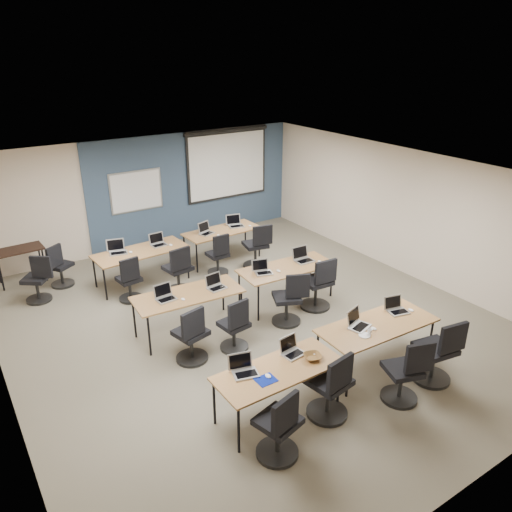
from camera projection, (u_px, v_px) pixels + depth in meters
floor at (248, 321)px, 9.11m from camera, size 8.00×9.00×0.02m
ceiling at (247, 176)px, 8.05m from camera, size 8.00×9.00×0.02m
wall_back at (147, 193)px, 12.03m from camera, size 8.00×0.04×2.70m
wall_front at (483, 393)px, 5.13m from camera, size 8.00×0.04×2.70m
wall_right at (406, 213)px, 10.61m from camera, size 0.04×9.00×2.70m
blue_accent_panel at (194, 185)px, 12.64m from camera, size 5.50×0.04×2.70m
whiteboard at (136, 191)px, 11.78m from camera, size 1.28×0.03×0.98m
projector_screen at (227, 160)px, 12.87m from camera, size 2.40×0.10×1.82m
training_table_front_left at (279, 372)px, 6.56m from camera, size 1.75×0.73×0.73m
training_table_front_right at (377, 327)px, 7.61m from camera, size 1.90×0.79×0.73m
training_table_mid_left at (188, 296)px, 8.53m from camera, size 1.86×0.78×0.73m
training_table_mid_right at (287, 269)px, 9.55m from camera, size 1.86×0.78×0.73m
training_table_back_left at (141, 253)px, 10.30m from camera, size 1.91×0.80×0.73m
training_table_back_right at (222, 232)px, 11.42m from camera, size 1.77×0.74×0.73m
laptop_0 at (243, 369)px, 6.45m from camera, size 0.32×0.28×0.25m
mouse_0 at (268, 376)px, 6.39m from camera, size 0.09×0.12×0.04m
task_chair_0 at (279, 430)px, 5.95m from camera, size 0.53×0.53×1.01m
laptop_1 at (292, 350)px, 6.85m from camera, size 0.30×0.26×0.23m
mouse_1 at (313, 353)px, 6.86m from camera, size 0.09×0.11×0.04m
task_chair_1 at (331, 390)px, 6.61m from camera, size 0.57×0.57×1.04m
laptop_2 at (357, 322)px, 7.52m from camera, size 0.34×0.29×0.26m
mouse_2 at (374, 329)px, 7.45m from camera, size 0.08×0.11×0.04m
task_chair_2 at (405, 376)px, 6.92m from camera, size 0.54×0.52×1.00m
laptop_3 at (396, 308)px, 7.93m from camera, size 0.31×0.27×0.24m
mouse_3 at (411, 310)px, 7.96m from camera, size 0.10×0.12×0.04m
task_chair_3 at (438, 356)px, 7.33m from camera, size 0.57×0.57×1.05m
laptop_4 at (165, 296)px, 8.32m from camera, size 0.32×0.27×0.24m
mouse_4 at (183, 299)px, 8.31m from camera, size 0.07×0.10×0.03m
task_chair_4 at (192, 339)px, 7.79m from camera, size 0.52×0.52×1.00m
laptop_5 at (216, 285)px, 8.70m from camera, size 0.31×0.27×0.24m
mouse_5 at (222, 287)px, 8.73m from camera, size 0.06×0.09×0.03m
task_chair_5 at (235, 329)px, 8.10m from camera, size 0.47×0.47×0.96m
laptop_6 at (262, 270)px, 9.27m from camera, size 0.31×0.27×0.24m
mouse_6 at (278, 271)px, 9.34m from camera, size 0.09×0.12×0.04m
task_chair_6 at (289, 303)px, 8.88m from camera, size 0.56×0.53×1.00m
laptop_7 at (303, 257)px, 9.79m from camera, size 0.36×0.31×0.27m
mouse_7 at (320, 261)px, 9.74m from camera, size 0.07×0.10×0.03m
task_chair_7 at (318, 287)px, 9.39m from camera, size 0.57×0.57×1.05m
laptop_8 at (117, 250)px, 10.16m from camera, size 0.35×0.30×0.27m
mouse_8 at (131, 252)px, 10.18m from camera, size 0.08×0.11×0.04m
task_chair_8 at (130, 283)px, 9.68m from camera, size 0.46×0.46×0.95m
laptop_9 at (158, 242)px, 10.55m from camera, size 0.32×0.28×0.25m
mouse_9 at (171, 245)px, 10.54m from camera, size 0.09×0.12×0.04m
task_chair_9 at (179, 273)px, 9.98m from camera, size 0.55×0.55×1.03m
laptop_10 at (206, 231)px, 11.19m from camera, size 0.33×0.28×0.25m
mouse_10 at (219, 235)px, 11.08m from camera, size 0.09×0.11×0.03m
task_chair_10 at (219, 258)px, 10.81m from camera, size 0.46×0.46×0.95m
laptop_11 at (235, 223)px, 11.64m from camera, size 0.35×0.30×0.26m
mouse_11 at (250, 226)px, 11.65m from camera, size 0.08×0.10×0.03m
task_chair_11 at (257, 249)px, 11.14m from camera, size 0.55×0.55×1.03m
blue_mousepad at (266, 380)px, 6.33m from camera, size 0.26×0.22×0.01m
snack_bowl at (313, 357)px, 6.75m from camera, size 0.34×0.34×0.07m
snack_plate at (365, 335)px, 7.29m from camera, size 0.20×0.20×0.01m
coffee_cup at (370, 332)px, 7.32m from camera, size 0.06×0.06×0.06m
utility_table at (19, 253)px, 10.34m from camera, size 0.96×0.54×0.75m
spare_chair_a at (59, 269)px, 10.26m from camera, size 0.53×0.47×0.95m
spare_chair_b at (38, 283)px, 9.66m from camera, size 0.56×0.49×0.97m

